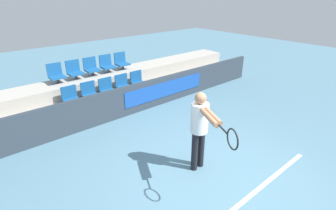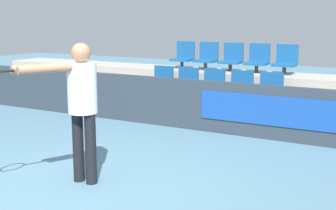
{
  "view_description": "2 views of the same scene",
  "coord_description": "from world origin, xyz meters",
  "px_view_note": "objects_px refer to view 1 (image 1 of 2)",
  "views": [
    {
      "loc": [
        -3.28,
        -2.35,
        3.33
      ],
      "look_at": [
        0.24,
        1.78,
        0.91
      ],
      "focal_mm": 28.0,
      "sensor_mm": 36.0,
      "label": 1
    },
    {
      "loc": [
        3.42,
        -3.5,
        1.92
      ],
      "look_at": [
        0.38,
        1.9,
        0.74
      ],
      "focal_mm": 50.0,
      "sensor_mm": 36.0,
      "label": 2
    }
  ],
  "objects_px": {
    "stadium_chair_3": "(123,84)",
    "stadium_chair_2": "(107,88)",
    "stadium_chair_1": "(90,93)",
    "stadium_chair_8": "(107,64)",
    "stadium_chair_4": "(138,81)",
    "stadium_chair_5": "(56,74)",
    "stadium_chair_6": "(74,71)",
    "stadium_chair_0": "(71,97)",
    "stadium_chair_7": "(91,67)",
    "tennis_player": "(201,125)",
    "stadium_chair_9": "(121,62)"
  },
  "relations": [
    {
      "from": "stadium_chair_2",
      "to": "stadium_chair_3",
      "type": "xyz_separation_m",
      "value": [
        0.54,
        0.0,
        0.0
      ]
    },
    {
      "from": "stadium_chair_0",
      "to": "stadium_chair_3",
      "type": "xyz_separation_m",
      "value": [
        1.61,
        0.0,
        0.0
      ]
    },
    {
      "from": "stadium_chair_6",
      "to": "stadium_chair_0",
      "type": "bearing_deg",
      "value": -120.28
    },
    {
      "from": "stadium_chair_6",
      "to": "stadium_chair_7",
      "type": "bearing_deg",
      "value": 0.0
    },
    {
      "from": "stadium_chair_0",
      "to": "stadium_chair_5",
      "type": "xyz_separation_m",
      "value": [
        0.0,
        0.92,
        0.43
      ]
    },
    {
      "from": "stadium_chair_1",
      "to": "stadium_chair_2",
      "type": "relative_size",
      "value": 1.0
    },
    {
      "from": "stadium_chair_2",
      "to": "stadium_chair_5",
      "type": "xyz_separation_m",
      "value": [
        -1.07,
        0.92,
        0.43
      ]
    },
    {
      "from": "stadium_chair_5",
      "to": "stadium_chair_6",
      "type": "distance_m",
      "value": 0.54
    },
    {
      "from": "stadium_chair_1",
      "to": "stadium_chair_3",
      "type": "distance_m",
      "value": 1.07
    },
    {
      "from": "stadium_chair_2",
      "to": "stadium_chair_8",
      "type": "height_order",
      "value": "stadium_chair_8"
    },
    {
      "from": "stadium_chair_0",
      "to": "tennis_player",
      "type": "relative_size",
      "value": 0.34
    },
    {
      "from": "stadium_chair_7",
      "to": "stadium_chair_2",
      "type": "bearing_deg",
      "value": -90.0
    },
    {
      "from": "stadium_chair_1",
      "to": "stadium_chair_8",
      "type": "xyz_separation_m",
      "value": [
        1.07,
        0.92,
        0.43
      ]
    },
    {
      "from": "stadium_chair_3",
      "to": "stadium_chair_9",
      "type": "xyz_separation_m",
      "value": [
        0.54,
        0.92,
        0.43
      ]
    },
    {
      "from": "stadium_chair_3",
      "to": "stadium_chair_9",
      "type": "bearing_deg",
      "value": 59.72
    },
    {
      "from": "stadium_chair_2",
      "to": "stadium_chair_8",
      "type": "distance_m",
      "value": 1.15
    },
    {
      "from": "stadium_chair_5",
      "to": "stadium_chair_7",
      "type": "relative_size",
      "value": 1.0
    },
    {
      "from": "stadium_chair_0",
      "to": "stadium_chair_5",
      "type": "height_order",
      "value": "stadium_chair_5"
    },
    {
      "from": "stadium_chair_7",
      "to": "stadium_chair_0",
      "type": "bearing_deg",
      "value": -139.42
    },
    {
      "from": "stadium_chair_0",
      "to": "stadium_chair_4",
      "type": "height_order",
      "value": "same"
    },
    {
      "from": "stadium_chair_3",
      "to": "tennis_player",
      "type": "distance_m",
      "value": 3.75
    },
    {
      "from": "stadium_chair_0",
      "to": "stadium_chair_3",
      "type": "bearing_deg",
      "value": 0.0
    },
    {
      "from": "stadium_chair_3",
      "to": "stadium_chair_1",
      "type": "bearing_deg",
      "value": 180.0
    },
    {
      "from": "stadium_chair_9",
      "to": "stadium_chair_7",
      "type": "bearing_deg",
      "value": 180.0
    },
    {
      "from": "stadium_chair_1",
      "to": "tennis_player",
      "type": "relative_size",
      "value": 0.34
    },
    {
      "from": "stadium_chair_2",
      "to": "stadium_chair_7",
      "type": "distance_m",
      "value": 1.01
    },
    {
      "from": "stadium_chair_4",
      "to": "tennis_player",
      "type": "bearing_deg",
      "value": -106.54
    },
    {
      "from": "stadium_chair_0",
      "to": "tennis_player",
      "type": "height_order",
      "value": "tennis_player"
    },
    {
      "from": "stadium_chair_3",
      "to": "stadium_chair_2",
      "type": "bearing_deg",
      "value": 180.0
    },
    {
      "from": "stadium_chair_8",
      "to": "stadium_chair_5",
      "type": "bearing_deg",
      "value": 180.0
    },
    {
      "from": "stadium_chair_4",
      "to": "stadium_chair_5",
      "type": "xyz_separation_m",
      "value": [
        -2.14,
        0.92,
        0.43
      ]
    },
    {
      "from": "stadium_chair_8",
      "to": "tennis_player",
      "type": "bearing_deg",
      "value": -96.94
    },
    {
      "from": "stadium_chair_3",
      "to": "stadium_chair_8",
      "type": "relative_size",
      "value": 1.0
    },
    {
      "from": "stadium_chair_2",
      "to": "stadium_chair_4",
      "type": "height_order",
      "value": "same"
    },
    {
      "from": "stadium_chair_5",
      "to": "stadium_chair_3",
      "type": "bearing_deg",
      "value": -29.72
    },
    {
      "from": "stadium_chair_5",
      "to": "tennis_player",
      "type": "height_order",
      "value": "tennis_player"
    },
    {
      "from": "stadium_chair_1",
      "to": "tennis_player",
      "type": "xyz_separation_m",
      "value": [
        0.51,
        -3.69,
        0.33
      ]
    },
    {
      "from": "stadium_chair_6",
      "to": "stadium_chair_3",
      "type": "bearing_deg",
      "value": -40.58
    },
    {
      "from": "stadium_chair_1",
      "to": "stadium_chair_7",
      "type": "relative_size",
      "value": 1.0
    },
    {
      "from": "stadium_chair_0",
      "to": "stadium_chair_7",
      "type": "height_order",
      "value": "stadium_chair_7"
    },
    {
      "from": "stadium_chair_2",
      "to": "stadium_chair_6",
      "type": "distance_m",
      "value": 1.15
    },
    {
      "from": "stadium_chair_5",
      "to": "tennis_player",
      "type": "distance_m",
      "value": 4.73
    },
    {
      "from": "tennis_player",
      "to": "stadium_chair_9",
      "type": "bearing_deg",
      "value": 101.39
    },
    {
      "from": "stadium_chair_6",
      "to": "stadium_chair_8",
      "type": "relative_size",
      "value": 1.0
    },
    {
      "from": "stadium_chair_4",
      "to": "stadium_chair_7",
      "type": "bearing_deg",
      "value": 139.42
    },
    {
      "from": "stadium_chair_2",
      "to": "stadium_chair_7",
      "type": "bearing_deg",
      "value": 90.0
    },
    {
      "from": "stadium_chair_8",
      "to": "stadium_chair_1",
      "type": "bearing_deg",
      "value": -139.42
    },
    {
      "from": "stadium_chair_6",
      "to": "tennis_player",
      "type": "bearing_deg",
      "value": -83.69
    },
    {
      "from": "stadium_chair_8",
      "to": "stadium_chair_4",
      "type": "bearing_deg",
      "value": -59.72
    },
    {
      "from": "stadium_chair_2",
      "to": "stadium_chair_5",
      "type": "distance_m",
      "value": 1.47
    }
  ]
}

